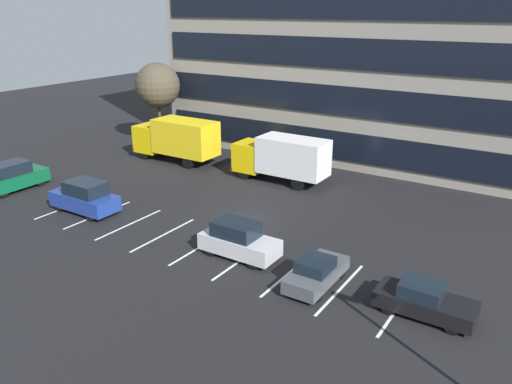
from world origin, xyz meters
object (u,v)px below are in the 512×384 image
(suv_navy, at_px, (85,197))
(box_truck_yellow_all, at_px, (177,138))
(suv_forest, at_px, (13,177))
(bare_tree, at_px, (157,86))
(sedan_black, at_px, (424,300))
(suv_silver, at_px, (239,240))
(sedan_charcoal, at_px, (317,272))
(box_truck_yellow, at_px, (282,157))

(suv_navy, bearing_deg, box_truck_yellow_all, 102.48)
(box_truck_yellow_all, xyz_separation_m, suv_forest, (-5.13, -11.96, -1.05))
(box_truck_yellow_all, distance_m, bare_tree, 6.91)
(sedan_black, distance_m, bare_tree, 33.38)
(suv_silver, bearing_deg, suv_navy, -178.88)
(sedan_charcoal, bearing_deg, sedan_black, 2.76)
(suv_navy, xyz_separation_m, suv_silver, (11.86, 0.23, -0.08))
(sedan_black, height_order, suv_silver, suv_silver)
(sedan_black, distance_m, suv_forest, 29.50)
(bare_tree, bearing_deg, suv_silver, -37.71)
(box_truck_yellow, bearing_deg, sedan_charcoal, -53.64)
(box_truck_yellow, xyz_separation_m, sedan_charcoal, (9.12, -12.38, -1.28))
(suv_navy, distance_m, suv_silver, 11.87)
(box_truck_yellow, distance_m, sedan_charcoal, 15.43)
(suv_silver, relative_size, suv_forest, 0.93)
(suv_silver, distance_m, suv_forest, 19.65)
(suv_silver, bearing_deg, box_truck_yellow, 109.79)
(sedan_black, relative_size, suv_silver, 0.98)
(box_truck_yellow, height_order, suv_navy, box_truck_yellow)
(box_truck_yellow_all, bearing_deg, sedan_charcoal, -32.30)
(sedan_black, distance_m, suv_silver, 9.86)
(bare_tree, bearing_deg, sedan_black, -27.51)
(box_truck_yellow_all, distance_m, suv_forest, 13.05)
(suv_forest, bearing_deg, sedan_black, -0.05)
(sedan_charcoal, distance_m, bare_tree, 29.21)
(suv_navy, xyz_separation_m, bare_tree, (-7.56, 15.25, 4.65))
(sedan_black, bearing_deg, sedan_charcoal, -177.24)
(box_truck_yellow_all, xyz_separation_m, sedan_charcoal, (19.34, -12.23, -1.38))
(suv_navy, bearing_deg, suv_forest, 179.76)
(sedan_black, xyz_separation_m, sedan_charcoal, (-5.02, -0.24, -0.03))
(suv_navy, relative_size, bare_tree, 0.60)
(box_truck_yellow_all, xyz_separation_m, sedan_black, (24.37, -11.98, -1.35))
(sedan_black, bearing_deg, suv_navy, -179.99)
(box_truck_yellow, bearing_deg, box_truck_yellow_all, -179.12)
(suv_silver, bearing_deg, box_truck_yellow_all, 140.99)
(sedan_black, bearing_deg, suv_forest, 179.95)
(sedan_charcoal, bearing_deg, suv_navy, 179.18)
(suv_silver, relative_size, sedan_charcoal, 1.07)
(box_truck_yellow, distance_m, suv_navy, 14.34)
(suv_navy, height_order, suv_forest, suv_navy)
(box_truck_yellow_all, xyz_separation_m, suv_navy, (2.65, -11.99, -1.04))
(suv_navy, height_order, suv_silver, suv_navy)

